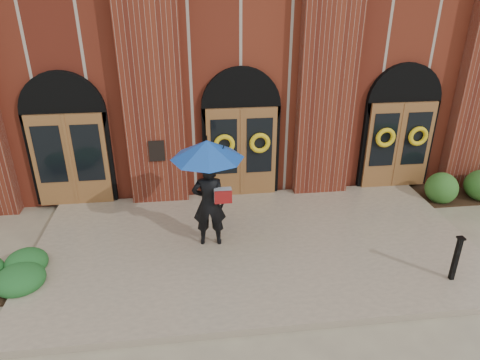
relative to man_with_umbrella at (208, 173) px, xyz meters
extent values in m
plane|color=tan|center=(1.03, -0.32, -1.90)|extent=(90.00, 90.00, 0.00)
cube|color=tan|center=(1.03, -0.17, -1.83)|extent=(10.00, 5.30, 0.15)
cube|color=maroon|center=(1.03, 8.58, 1.60)|extent=(16.00, 12.00, 7.00)
cube|color=black|center=(-1.22, 2.15, -0.25)|extent=(0.40, 0.05, 0.55)
cube|color=maroon|center=(-1.22, 2.41, 1.60)|extent=(1.50, 0.45, 7.00)
cube|color=maroon|center=(3.28, 2.41, 1.60)|extent=(1.50, 0.45, 7.00)
cube|color=brown|center=(-3.47, 2.39, -0.50)|extent=(1.90, 0.10, 2.50)
cylinder|color=black|center=(-3.47, 2.53, 0.75)|extent=(2.10, 0.22, 2.10)
cube|color=brown|center=(1.03, 2.39, -0.50)|extent=(1.90, 0.10, 2.50)
cylinder|color=black|center=(1.03, 2.53, 0.75)|extent=(2.10, 0.22, 2.10)
cube|color=brown|center=(5.53, 2.39, -0.50)|extent=(1.90, 0.10, 2.50)
cylinder|color=black|center=(5.53, 2.53, 0.75)|extent=(2.10, 0.22, 2.10)
torus|color=yellow|center=(0.55, 2.27, -0.20)|extent=(0.57, 0.13, 0.57)
torus|color=yellow|center=(1.51, 2.27, -0.20)|extent=(0.57, 0.13, 0.57)
torus|color=yellow|center=(5.05, 2.27, -0.20)|extent=(0.57, 0.13, 0.57)
torus|color=yellow|center=(6.01, 2.27, -0.20)|extent=(0.57, 0.13, 0.57)
imported|color=black|center=(0.00, 0.00, -0.74)|extent=(0.77, 0.53, 2.04)
cone|color=#1548A8|center=(0.00, 0.00, 0.55)|extent=(1.67, 1.67, 0.41)
cylinder|color=black|center=(0.05, -0.05, 0.01)|extent=(0.02, 0.02, 0.67)
cube|color=#B2B4B8|center=(0.29, -0.16, -0.46)|extent=(0.39, 0.21, 0.30)
cube|color=maroon|center=(0.29, -0.27, -0.46)|extent=(0.38, 0.05, 0.30)
cube|color=black|center=(4.78, -1.95, -1.28)|extent=(0.09, 0.09, 0.95)
cube|color=black|center=(4.78, -1.95, -0.78)|extent=(0.13, 0.13, 0.04)
ellipsoid|color=#2B5A1F|center=(7.77, 1.88, -1.50)|extent=(3.15, 1.26, 0.81)
ellipsoid|color=#1B501F|center=(-4.07, -0.80, -1.66)|extent=(1.40, 1.20, 0.49)
camera|label=1|loc=(-0.35, -8.39, 3.75)|focal=32.00mm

